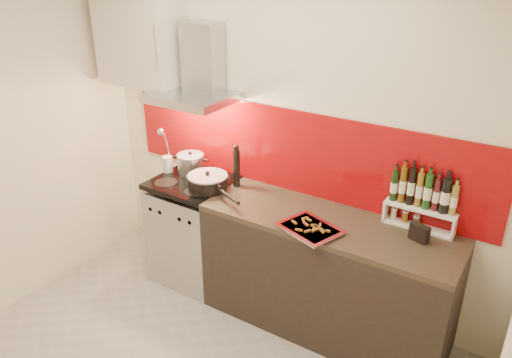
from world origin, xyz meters
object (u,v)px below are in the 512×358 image
Objects in this scene: counter at (325,275)px; stock_pot at (191,164)px; range_stove at (195,230)px; pepper_mill at (236,166)px; baking_tray at (310,229)px; saute_pan at (208,182)px.

stock_pot is (-1.30, 0.10, 0.54)m from counter.
counter is at bearing 0.23° from range_stove.
pepper_mill is 0.87m from baking_tray.
stock_pot is 0.64× the size of pepper_mill.
pepper_mill is at bearing 48.44° from saute_pan.
baking_tray is (0.80, -0.31, -0.15)m from pepper_mill.
pepper_mill reaches higher than stock_pot.
saute_pan reaches higher than baking_tray.
baking_tray reaches higher than counter.
saute_pan is 1.23× the size of baking_tray.
pepper_mill reaches higher than saute_pan.
saute_pan is at bearing -13.54° from range_stove.
range_stove reaches higher than counter.
stock_pot is 0.39× the size of saute_pan.
baking_tray is (0.95, -0.14, -0.05)m from saute_pan.
baking_tray is (1.15, -0.18, 0.47)m from range_stove.
counter is 1.13m from saute_pan.
baking_tray is at bearing -8.16° from saute_pan.
range_stove is 1.59× the size of saute_pan.
range_stove is 1.20m from counter.
range_stove is at bearing -179.77° from counter.
saute_pan is at bearing -27.47° from stock_pot.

